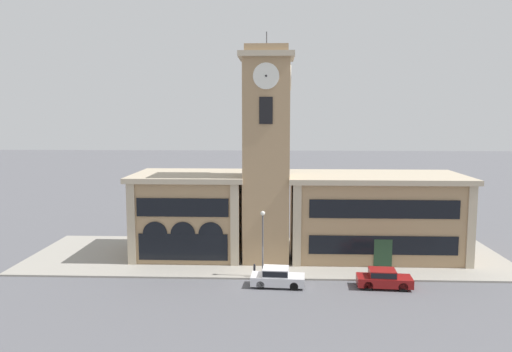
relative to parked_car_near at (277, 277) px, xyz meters
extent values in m
plane|color=#56565B|center=(-0.96, 1.41, -0.74)|extent=(300.00, 300.00, 0.00)
cube|color=gray|center=(-0.96, 7.99, -0.66)|extent=(42.67, 13.17, 0.15)
cube|color=#9E7F5B|center=(-0.96, 6.63, 8.03)|extent=(3.94, 3.94, 17.55)
cube|color=tan|center=(-0.96, 6.63, 17.03)|extent=(4.64, 4.64, 0.45)
cube|color=#9E7F5B|center=(-0.96, 6.63, 17.56)|extent=(3.62, 3.62, 0.60)
cylinder|color=#4C4C51|center=(-0.96, 6.63, 18.46)|extent=(0.10, 0.10, 1.20)
cylinder|color=silver|center=(-0.96, 4.61, 15.24)|extent=(2.14, 0.10, 2.14)
cylinder|color=black|center=(-0.96, 4.54, 15.24)|extent=(0.17, 0.04, 0.17)
cylinder|color=silver|center=(1.06, 6.63, 15.24)|extent=(0.10, 2.14, 2.14)
cylinder|color=black|center=(1.13, 6.63, 15.24)|extent=(0.04, 0.17, 0.17)
cube|color=black|center=(-0.96, 4.62, 12.47)|extent=(1.10, 0.10, 2.20)
cube|color=#9E7F5B|center=(-7.97, 8.62, 2.82)|extent=(9.49, 7.92, 7.11)
cube|color=tan|center=(-7.97, 8.62, 6.60)|extent=(10.19, 8.62, 0.45)
cube|color=tan|center=(-12.36, 4.60, 2.82)|extent=(0.70, 0.16, 7.11)
cube|color=tan|center=(-3.57, 4.60, 2.82)|extent=(0.70, 0.16, 7.11)
cube|color=black|center=(-7.97, 4.62, 4.38)|extent=(7.78, 0.10, 1.56)
cube|color=black|center=(-7.97, 4.62, 0.97)|extent=(7.59, 0.10, 2.28)
cylinder|color=black|center=(-10.34, 4.61, 2.11)|extent=(2.09, 0.06, 2.09)
cylinder|color=black|center=(-7.97, 4.61, 2.11)|extent=(2.09, 0.06, 2.09)
cylinder|color=black|center=(-5.60, 4.61, 2.11)|extent=(2.09, 0.06, 2.09)
cube|color=#9E7F5B|center=(8.85, 8.62, 2.80)|extent=(15.07, 7.92, 7.09)
cube|color=tan|center=(8.85, 8.62, 6.57)|extent=(15.77, 8.62, 0.45)
cube|color=tan|center=(1.66, 4.60, 2.80)|extent=(0.70, 0.16, 7.09)
cube|color=tan|center=(16.03, 4.60, 2.80)|extent=(0.70, 0.16, 7.09)
cube|color=black|center=(8.85, 4.62, 4.36)|extent=(12.36, 0.10, 1.56)
cube|color=#1E3823|center=(8.85, 4.61, 0.54)|extent=(1.50, 0.12, 2.55)
cube|color=black|center=(8.85, 4.62, 1.30)|extent=(12.36, 0.10, 1.59)
cube|color=silver|center=(0.06, 0.00, -0.22)|extent=(4.12, 2.03, 0.69)
cube|color=silver|center=(-0.10, 0.01, 0.41)|extent=(2.02, 1.71, 0.57)
cube|color=black|center=(-0.10, 0.01, 0.41)|extent=(1.95, 1.74, 0.43)
cylinder|color=black|center=(1.35, 0.69, -0.43)|extent=(0.64, 0.26, 0.63)
cylinder|color=black|center=(1.25, -0.86, -0.43)|extent=(0.64, 0.26, 0.63)
cylinder|color=black|center=(-1.13, 0.85, -0.43)|extent=(0.64, 0.26, 0.63)
cylinder|color=black|center=(-1.23, -0.69, -0.43)|extent=(0.64, 0.26, 0.63)
cube|color=maroon|center=(8.00, 0.00, -0.21)|extent=(4.12, 2.00, 0.67)
cube|color=maroon|center=(7.84, 0.01, 0.39)|extent=(2.03, 1.69, 0.54)
cube|color=black|center=(7.84, 0.01, 0.39)|extent=(1.95, 1.71, 0.40)
cylinder|color=black|center=(9.29, 0.67, -0.39)|extent=(0.71, 0.27, 0.70)
cylinder|color=black|center=(9.19, -0.84, -0.39)|extent=(0.71, 0.27, 0.70)
cylinder|color=black|center=(6.80, 0.83, -0.39)|extent=(0.71, 0.27, 0.70)
cylinder|color=black|center=(6.70, -0.68, -0.39)|extent=(0.71, 0.27, 0.70)
cylinder|color=#4C4C51|center=(-1.13, 1.92, 1.85)|extent=(0.12, 0.12, 4.87)
sphere|color=silver|center=(-1.13, 1.92, 4.47)|extent=(0.36, 0.36, 0.36)
cylinder|color=black|center=(-1.78, 1.64, -0.14)|extent=(0.18, 0.18, 0.90)
sphere|color=black|center=(-1.78, 1.64, 0.39)|extent=(0.16, 0.16, 0.16)
camera|label=1|loc=(-0.11, -36.35, 11.96)|focal=35.00mm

